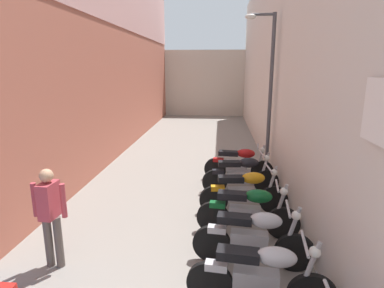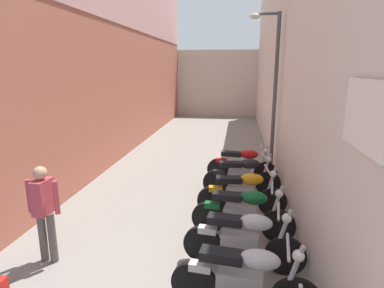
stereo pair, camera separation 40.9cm
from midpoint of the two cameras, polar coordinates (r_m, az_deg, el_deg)
The scene contains 12 objects.
ground_plane at distance 8.61m, azimuth -3.24°, elevation -6.79°, with size 36.28×36.28×0.00m, color gray.
building_left at distance 10.71m, azimuth -16.89°, elevation 17.90°, with size 0.45×20.28×7.73m.
building_right at distance 10.10m, azimuth 13.86°, elevation 14.56°, with size 0.45×20.28×6.47m.
building_far_end at distance 21.19m, azimuth 1.79°, elevation 10.91°, with size 7.93×2.00×4.04m, color beige.
motorcycle_third at distance 4.28m, azimuth 9.37°, elevation -22.26°, with size 1.85×0.58×1.04m.
motorcycle_fourth at distance 5.07m, azimuth 8.57°, elevation -16.05°, with size 1.85×0.58×1.04m.
motorcycle_fifth at distance 5.88m, azimuth 8.03°, elevation -11.64°, with size 1.85×0.58×1.04m.
motorcycle_sixth at distance 6.73m, azimuth 7.63°, elevation -8.31°, with size 1.85×0.58×1.04m.
motorcycle_seventh at distance 7.74m, azimuth 7.29°, elevation -5.35°, with size 1.85×0.58×1.04m.
motorcycle_eighth at distance 8.58m, azimuth 7.06°, elevation -3.43°, with size 1.85×0.58×1.04m.
pedestrian_mid_alley at distance 5.35m, azimuth -26.09°, elevation -10.75°, with size 0.52×0.35×1.57m.
street_lamp at distance 8.74m, azimuth 11.99°, elevation 10.44°, with size 0.79×0.18×4.34m.
Camera 1 is at (0.97, 0.13, 2.99)m, focal length 29.81 mm.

